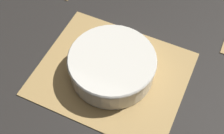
# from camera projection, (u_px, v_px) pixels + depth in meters

# --- Properties ---
(ground_plane) EXTENTS (6.00, 6.00, 0.00)m
(ground_plane) POSITION_uv_depth(u_px,v_px,m) (112.00, 74.00, 0.89)
(ground_plane) COLOR black
(bamboo_mat_center) EXTENTS (0.42, 0.35, 0.01)m
(bamboo_mat_center) POSITION_uv_depth(u_px,v_px,m) (112.00, 73.00, 0.89)
(bamboo_mat_center) COLOR #A8844C
(bamboo_mat_center) RESTS_ON ground_plane
(fruit_salad_bowl) EXTENTS (0.24, 0.24, 0.07)m
(fruit_salad_bowl) POSITION_uv_depth(u_px,v_px,m) (112.00, 65.00, 0.85)
(fruit_salad_bowl) COLOR silver
(fruit_salad_bowl) RESTS_ON bamboo_mat_center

